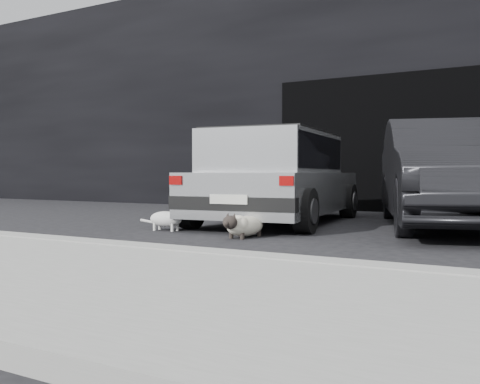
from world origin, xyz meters
The scene contains 9 objects.
ground centered at (0.00, 0.00, 0.00)m, with size 80.00×80.00×0.00m, color black.
building_facade centered at (1.00, 6.00, 2.50)m, with size 34.00×4.00×5.00m, color black.
garage_opening centered at (1.00, 3.99, 1.30)m, with size 4.00×0.10×2.60m, color black.
curb centered at (1.00, -2.60, 0.06)m, with size 18.00×0.25×0.12m, color gray.
sidewalk centered at (1.00, -3.80, 0.06)m, with size 18.00×2.20×0.11m, color gray.
silver_hatchback centered at (0.29, 0.94, 0.73)m, with size 2.11×3.79×1.34m.
second_car centered at (2.60, 1.45, 0.74)m, with size 1.57×4.50×1.48m, color black.
cat_siamese centered at (0.73, -0.90, 0.14)m, with size 0.35×0.89×0.30m.
cat_white centered at (-0.46, -0.70, 0.16)m, with size 0.69×0.25×0.32m.
Camera 1 is at (3.64, -6.18, 0.73)m, focal length 40.00 mm.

